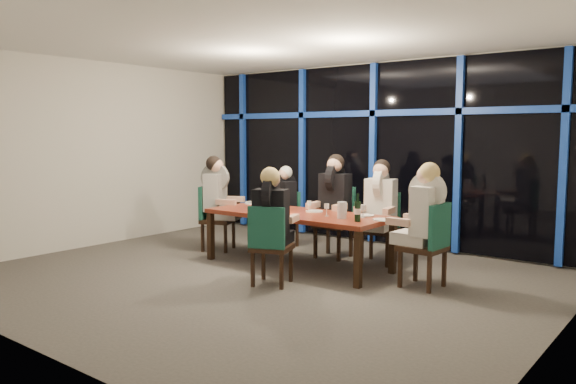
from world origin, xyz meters
name	(u,v)px	position (x,y,z in m)	size (l,w,h in m)	color
room	(258,118)	(0.00, 0.00, 2.02)	(7.04, 7.00, 3.02)	#544F4A
window_wall	(375,150)	(0.01, 2.93, 1.55)	(6.86, 0.43, 2.94)	black
dining_table	(297,217)	(0.00, 0.80, 0.68)	(2.60, 1.00, 0.75)	maroon
chair_far_left	(287,215)	(-0.99, 1.85, 0.50)	(0.53, 0.53, 0.89)	black
chair_far_mid	(336,218)	(0.09, 1.66, 0.58)	(0.52, 0.52, 1.04)	black
chair_far_right	(381,223)	(0.80, 1.74, 0.56)	(0.53, 0.53, 1.00)	black
chair_end_left	(213,214)	(-1.71, 0.86, 0.57)	(0.62, 0.62, 1.01)	black
chair_end_right	(430,241)	(1.92, 0.86, 0.57)	(0.50, 0.50, 1.02)	black
chair_near_mid	(270,241)	(0.36, -0.22, 0.55)	(0.58, 0.58, 0.98)	black
diner_far_left	(283,194)	(-1.02, 1.78, 0.85)	(0.54, 0.61, 0.87)	black
diner_far_mid	(334,191)	(0.10, 1.57, 0.99)	(0.54, 0.67, 1.02)	black
diner_far_right	(380,196)	(0.81, 1.65, 0.96)	(0.54, 0.66, 0.98)	silver
diner_end_left	(217,189)	(-1.63, 0.90, 0.97)	(0.70, 0.64, 0.99)	black
diner_end_right	(424,206)	(1.83, 0.87, 0.97)	(0.65, 0.52, 0.99)	silver
diner_near_mid	(272,208)	(0.33, -0.14, 0.93)	(0.59, 0.67, 0.95)	black
plate_far_left	(253,202)	(-1.21, 1.25, 0.76)	(0.24, 0.24, 0.01)	white
plate_far_mid	(314,211)	(0.15, 1.00, 0.76)	(0.24, 0.24, 0.01)	white
plate_far_right	(365,215)	(0.90, 1.10, 0.76)	(0.24, 0.24, 0.01)	white
plate_end_left	(252,203)	(-1.11, 1.13, 0.76)	(0.24, 0.24, 0.01)	white
plate_end_right	(383,220)	(1.27, 0.90, 0.76)	(0.24, 0.24, 0.01)	white
plate_near_mid	(286,216)	(0.14, 0.39, 0.76)	(0.24, 0.24, 0.01)	white
wine_bottle	(358,211)	(1.07, 0.63, 0.88)	(0.08, 0.08, 0.35)	black
water_pitcher	(342,210)	(0.78, 0.72, 0.86)	(0.13, 0.12, 0.21)	silver
tea_light	(287,213)	(-0.01, 0.59, 0.77)	(0.05, 0.05, 0.03)	#FFA44C
wine_glass_a	(268,204)	(-0.36, 0.61, 0.86)	(0.06, 0.06, 0.16)	silver
wine_glass_b	(309,204)	(0.11, 0.93, 0.87)	(0.06, 0.06, 0.16)	silver
wine_glass_c	(327,207)	(0.51, 0.77, 0.87)	(0.06, 0.06, 0.17)	silver
wine_glass_d	(262,198)	(-0.74, 0.92, 0.89)	(0.07, 0.07, 0.19)	silver
wine_glass_e	(363,208)	(0.95, 0.95, 0.87)	(0.06, 0.06, 0.17)	silver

